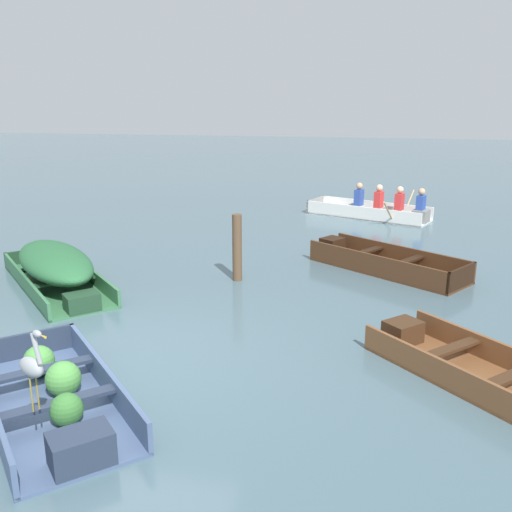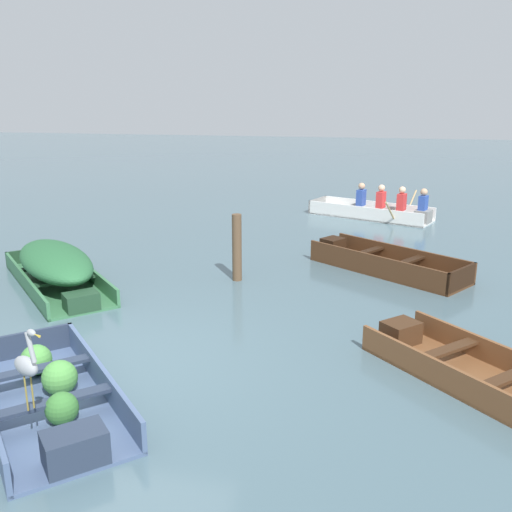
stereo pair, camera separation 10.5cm
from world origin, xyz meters
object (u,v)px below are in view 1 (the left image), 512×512
object	(u,v)px
skiff_wooden_brown_mid_moored	(470,368)
skiff_dark_varnish_far_moored	(381,262)
dinghy_slate_blue_foreground	(54,396)
skiff_green_near_moored	(56,265)
mooring_post	(237,248)
heron_on_dinghy	(32,365)
rowboat_white_with_crew	(377,209)

from	to	relation	value
skiff_wooden_brown_mid_moored	skiff_dark_varnish_far_moored	xyz separation A→B (m)	(-1.01, 4.20, 0.03)
dinghy_slate_blue_foreground	skiff_wooden_brown_mid_moored	bearing A→B (deg)	20.39
skiff_green_near_moored	mooring_post	distance (m)	3.17
dinghy_slate_blue_foreground	mooring_post	xyz separation A→B (m)	(0.89, 4.66, 0.45)
dinghy_slate_blue_foreground	heron_on_dinghy	xyz separation A→B (m)	(0.28, -0.72, 0.74)
skiff_green_near_moored	skiff_wooden_brown_mid_moored	xyz separation A→B (m)	(6.56, -2.03, -0.27)
heron_on_dinghy	skiff_wooden_brown_mid_moored	bearing A→B (deg)	29.62
dinghy_slate_blue_foreground	skiff_dark_varnish_far_moored	distance (m)	6.78
mooring_post	skiff_green_near_moored	bearing A→B (deg)	-162.01
skiff_wooden_brown_mid_moored	heron_on_dinghy	size ratio (longest dim) A/B	3.19
dinghy_slate_blue_foreground	skiff_green_near_moored	distance (m)	4.26
skiff_wooden_brown_mid_moored	rowboat_white_with_crew	xyz separation A→B (m)	(-1.09, 9.00, 0.12)
skiff_wooden_brown_mid_moored	skiff_dark_varnish_far_moored	bearing A→B (deg)	103.58
dinghy_slate_blue_foreground	rowboat_white_with_crew	xyz separation A→B (m)	(3.35, 10.65, 0.09)
skiff_dark_varnish_far_moored	rowboat_white_with_crew	world-z (taller)	rowboat_white_with_crew
skiff_dark_varnish_far_moored	heron_on_dinghy	xyz separation A→B (m)	(-3.15, -6.56, 0.75)
skiff_dark_varnish_far_moored	rowboat_white_with_crew	bearing A→B (deg)	90.95
rowboat_white_with_crew	mooring_post	bearing A→B (deg)	-112.33
heron_on_dinghy	mooring_post	xyz separation A→B (m)	(0.61, 5.38, -0.29)
skiff_wooden_brown_mid_moored	heron_on_dinghy	bearing A→B (deg)	-150.38
skiff_wooden_brown_mid_moored	skiff_dark_varnish_far_moored	distance (m)	4.32
dinghy_slate_blue_foreground	mooring_post	bearing A→B (deg)	79.24
dinghy_slate_blue_foreground	heron_on_dinghy	size ratio (longest dim) A/B	3.38
skiff_green_near_moored	skiff_wooden_brown_mid_moored	bearing A→B (deg)	-17.24
skiff_green_near_moored	skiff_dark_varnish_far_moored	distance (m)	5.96
dinghy_slate_blue_foreground	skiff_wooden_brown_mid_moored	world-z (taller)	dinghy_slate_blue_foreground
rowboat_white_with_crew	heron_on_dinghy	xyz separation A→B (m)	(-3.07, -11.37, 0.65)
skiff_dark_varnish_far_moored	mooring_post	size ratio (longest dim) A/B	2.50
dinghy_slate_blue_foreground	skiff_green_near_moored	world-z (taller)	skiff_green_near_moored
skiff_green_near_moored	skiff_wooden_brown_mid_moored	size ratio (longest dim) A/B	1.18
skiff_green_near_moored	skiff_dark_varnish_far_moored	size ratio (longest dim) A/B	1.04
skiff_wooden_brown_mid_moored	mooring_post	distance (m)	4.68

